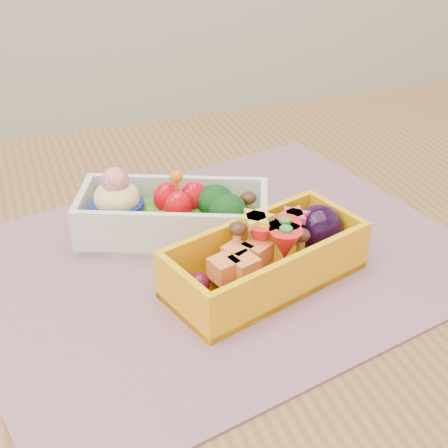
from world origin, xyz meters
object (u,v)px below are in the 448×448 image
object	(u,v)px
table	(224,354)
bento_white	(172,215)
placemat	(219,261)
bento_yellow	(269,256)

from	to	relation	value
table	bento_white	distance (m)	0.15
table	bento_white	size ratio (longest dim) A/B	5.72
table	placemat	size ratio (longest dim) A/B	2.51
bento_white	bento_yellow	size ratio (longest dim) A/B	1.02
bento_yellow	bento_white	bearing A→B (deg)	104.19
placemat	bento_white	xyz separation A→B (m)	(-0.03, 0.06, 0.03)
placemat	bento_white	world-z (taller)	bento_white
placemat	table	bearing A→B (deg)	-99.17
bento_white	bento_yellow	world-z (taller)	bento_white
bento_white	bento_yellow	xyz separation A→B (m)	(0.06, -0.10, 0.00)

